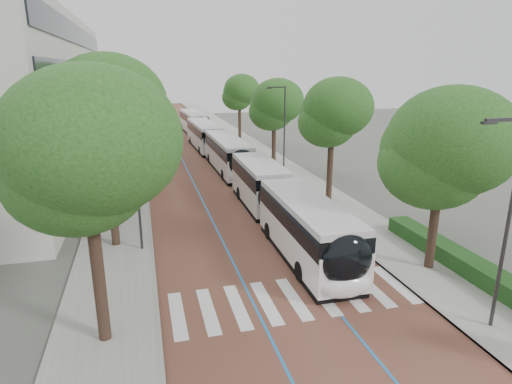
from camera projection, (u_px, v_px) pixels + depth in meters
ground at (297, 312)px, 17.61m from camera, size 160.00×160.00×0.00m
road at (188, 146)px, 54.69m from camera, size 11.00×140.00×0.02m
sidewalk_left at (127, 148)px, 52.81m from camera, size 4.00×140.00×0.12m
sidewalk_right at (245, 143)px, 56.55m from camera, size 4.00×140.00×0.12m
kerb_left at (143, 148)px, 53.28m from camera, size 0.20×140.00×0.14m
kerb_right at (231, 144)px, 56.07m from camera, size 0.20×140.00×0.14m
zebra_crossing at (294, 298)px, 18.58m from camera, size 10.55×3.60×0.01m
lane_line_left at (176, 147)px, 54.29m from camera, size 0.12×126.00×0.01m
lane_line_right at (201, 145)px, 55.09m from camera, size 0.12×126.00×0.01m
hedge at (483, 274)px, 19.73m from camera, size 1.20×14.00×0.80m
streetlight_near at (506, 210)px, 15.13m from camera, size 1.82×0.20×8.00m
streetlight_far at (283, 124)px, 38.31m from camera, size 1.82×0.20×8.00m
lamp_post_left at (136, 178)px, 22.35m from camera, size 0.14×0.14×8.00m
trees_left at (117, 104)px, 36.43m from camera, size 6.23×60.68×9.86m
trees_right at (305, 113)px, 35.72m from camera, size 5.94×47.42×8.50m
lead_bus at (284, 207)px, 25.61m from camera, size 2.73×18.43×3.20m
bus_queued_0 at (228, 155)px, 40.88m from camera, size 2.65×12.42×3.20m
bus_queued_1 at (205, 136)px, 52.22m from camera, size 2.86×12.46×3.20m
bus_queued_2 at (194, 123)px, 64.66m from camera, size 3.10×12.50×3.20m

